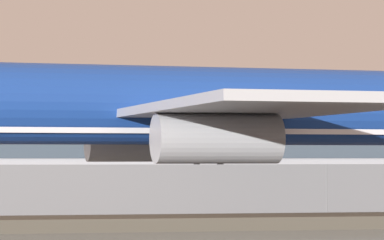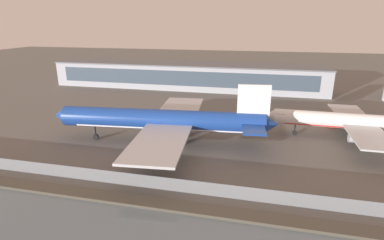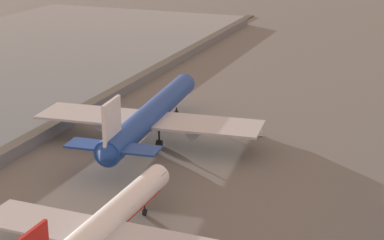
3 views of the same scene
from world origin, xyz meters
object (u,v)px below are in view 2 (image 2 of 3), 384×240
baggage_tug (151,114)px  cargo_jet_blue (165,121)px  ops_van (328,121)px  passenger_jet_white_red (353,122)px

baggage_tug → cargo_jet_blue: bearing=-60.7°
baggage_tug → ops_van: bearing=4.0°
passenger_jet_white_red → cargo_jet_blue: bearing=-163.9°
ops_van → passenger_jet_white_red: bearing=-70.1°
passenger_jet_white_red → baggage_tug: size_ratio=11.34×
passenger_jet_white_red → baggage_tug: bearing=173.5°
cargo_jet_blue → baggage_tug: bearing=119.3°
cargo_jet_blue → passenger_jet_white_red: size_ratio=1.32×
baggage_tug → ops_van: size_ratio=0.63×
baggage_tug → ops_van: (50.25, 3.49, 0.47)m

